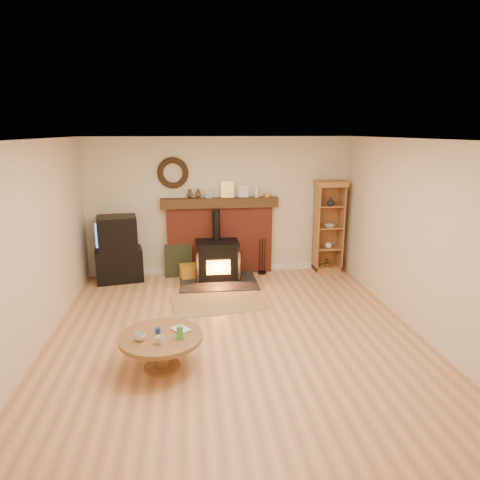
{
  "coord_description": "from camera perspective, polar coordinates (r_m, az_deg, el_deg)",
  "views": [
    {
      "loc": [
        -0.58,
        -5.29,
        2.7
      ],
      "look_at": [
        0.18,
        1.0,
        1.08
      ],
      "focal_mm": 32.0,
      "sensor_mm": 36.0,
      "label": 1
    }
  ],
  "objects": [
    {
      "name": "fire_tools",
      "position": [
        8.31,
        2.97,
        -3.63
      ],
      "size": [
        0.16,
        0.16,
        0.7
      ],
      "color": "black",
      "rests_on": "ground"
    },
    {
      "name": "wood_stove",
      "position": [
        7.93,
        -3.02,
        -2.86
      ],
      "size": [
        1.4,
        1.0,
        1.29
      ],
      "color": "black",
      "rests_on": "ground"
    },
    {
      "name": "firelog_box",
      "position": [
        8.1,
        -6.45,
        -4.16
      ],
      "size": [
        0.48,
        0.36,
        0.27
      ],
      "primitive_type": "cube",
      "rotation": [
        0.0,
        0.0,
        0.21
      ],
      "color": "yellow",
      "rests_on": "ground"
    },
    {
      "name": "chimney_breast",
      "position": [
        8.2,
        -2.68,
        0.97
      ],
      "size": [
        2.2,
        0.22,
        1.78
      ],
      "color": "#973626",
      "rests_on": "ground"
    },
    {
      "name": "curio_cabinet",
      "position": [
        8.48,
        11.68,
        1.78
      ],
      "size": [
        0.57,
        0.41,
        1.78
      ],
      "color": "brown",
      "rests_on": "ground"
    },
    {
      "name": "coffee_table",
      "position": [
        5.16,
        -10.48,
        -13.2
      ],
      "size": [
        0.97,
        0.97,
        0.57
      ],
      "color": "brown",
      "rests_on": "ground"
    },
    {
      "name": "tv_unit",
      "position": [
        8.15,
        -15.89,
        -1.29
      ],
      "size": [
        0.91,
        0.71,
        1.21
      ],
      "color": "black",
      "rests_on": "ground"
    },
    {
      "name": "room_shell",
      "position": [
        5.5,
        -0.96,
        4.06
      ],
      "size": [
        5.02,
        5.52,
        2.61
      ],
      "color": "beige",
      "rests_on": "ground"
    },
    {
      "name": "ground",
      "position": [
        5.96,
        -0.62,
        -12.55
      ],
      "size": [
        5.5,
        5.5,
        0.0
      ],
      "primitive_type": "plane",
      "color": "#B67B4C",
      "rests_on": "ground"
    },
    {
      "name": "area_rug",
      "position": [
        7.03,
        -2.89,
        -8.18
      ],
      "size": [
        1.61,
        1.21,
        0.01
      ],
      "primitive_type": "cube",
      "rotation": [
        0.0,
        0.0,
        0.13
      ],
      "color": "brown",
      "rests_on": "ground"
    },
    {
      "name": "leaning_painting",
      "position": [
        8.2,
        -8.19,
        -2.74
      ],
      "size": [
        0.52,
        0.14,
        0.61
      ],
      "primitive_type": "cube",
      "rotation": [
        -0.17,
        0.0,
        0.0
      ],
      "color": "black",
      "rests_on": "ground"
    }
  ]
}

